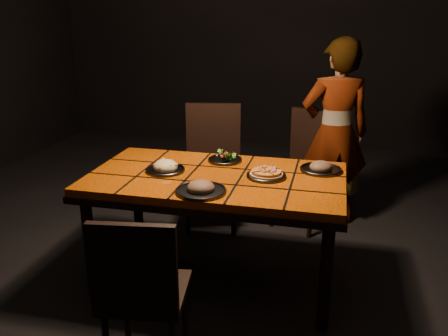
% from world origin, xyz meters
% --- Properties ---
extents(room_shell, '(6.04, 7.04, 3.08)m').
position_xyz_m(room_shell, '(0.00, 0.00, 1.50)').
color(room_shell, black).
rests_on(room_shell, ground).
extents(dining_table, '(1.62, 0.92, 0.75)m').
position_xyz_m(dining_table, '(0.00, 0.00, 0.67)').
color(dining_table, '#DC5D06').
rests_on(dining_table, ground).
extents(chair_near, '(0.45, 0.45, 0.88)m').
position_xyz_m(chair_near, '(-0.12, -0.95, 0.50)').
color(chair_near, black).
rests_on(chair_near, ground).
extents(chair_far_left, '(0.53, 0.53, 1.01)m').
position_xyz_m(chair_far_left, '(-0.26, 0.89, 0.58)').
color(chair_far_left, black).
rests_on(chair_far_left, ground).
extents(chair_far_right, '(0.56, 0.56, 0.96)m').
position_xyz_m(chair_far_right, '(0.51, 1.08, 0.55)').
color(chair_far_right, black).
rests_on(chair_far_right, ground).
extents(diner, '(0.64, 0.51, 1.55)m').
position_xyz_m(diner, '(0.71, 1.15, 0.78)').
color(diner, brown).
rests_on(diner, ground).
extents(plate_pizza, '(0.29, 0.29, 0.04)m').
position_xyz_m(plate_pizza, '(0.31, 0.03, 0.77)').
color(plate_pizza, '#36363B').
rests_on(plate_pizza, dining_table).
extents(plate_pasta, '(0.25, 0.25, 0.08)m').
position_xyz_m(plate_pasta, '(-0.34, -0.01, 0.77)').
color(plate_pasta, '#36363B').
rests_on(plate_pasta, dining_table).
extents(plate_salad, '(0.23, 0.23, 0.07)m').
position_xyz_m(plate_salad, '(-0.01, 0.29, 0.78)').
color(plate_salad, '#36363B').
rests_on(plate_salad, dining_table).
extents(plate_mushroom_a, '(0.29, 0.29, 0.10)m').
position_xyz_m(plate_mushroom_a, '(-0.01, -0.31, 0.77)').
color(plate_mushroom_a, '#36363B').
rests_on(plate_mushroom_a, dining_table).
extents(plate_mushroom_b, '(0.27, 0.27, 0.09)m').
position_xyz_m(plate_mushroom_b, '(0.64, 0.24, 0.77)').
color(plate_mushroom_b, '#36363B').
rests_on(plate_mushroom_b, dining_table).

